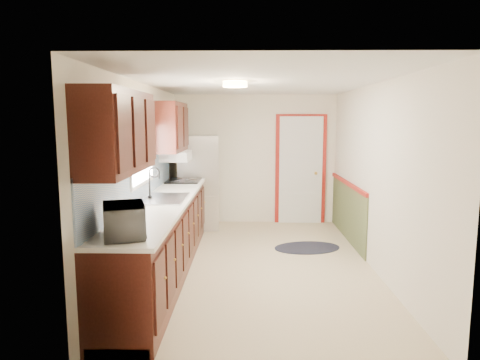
{
  "coord_description": "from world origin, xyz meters",
  "views": [
    {
      "loc": [
        -0.15,
        -5.5,
        1.93
      ],
      "look_at": [
        -0.24,
        0.06,
        1.15
      ],
      "focal_mm": 32.0,
      "sensor_mm": 36.0,
      "label": 1
    }
  ],
  "objects": [
    {
      "name": "rug",
      "position": [
        0.77,
        0.81,
        0.01
      ],
      "size": [
        1.11,
        0.83,
        0.01
      ],
      "primitive_type": "ellipsoid",
      "rotation": [
        0.0,
        0.0,
        0.19
      ],
      "color": "black",
      "rests_on": "ground"
    },
    {
      "name": "kitchen_run",
      "position": [
        -1.24,
        -0.29,
        0.81
      ],
      "size": [
        0.63,
        4.0,
        2.2
      ],
      "color": "#34110B",
      "rests_on": "ground"
    },
    {
      "name": "cooktop",
      "position": [
        -1.19,
        1.4,
        0.95
      ],
      "size": [
        0.53,
        0.64,
        0.02
      ],
      "primitive_type": "cube",
      "color": "black",
      "rests_on": "kitchen_run"
    },
    {
      "name": "microwave",
      "position": [
        -1.2,
        -1.95,
        1.11
      ],
      "size": [
        0.43,
        0.57,
        0.34
      ],
      "primitive_type": "imported",
      "rotation": [
        0.0,
        0.0,
        1.9
      ],
      "color": "white",
      "rests_on": "kitchen_run"
    },
    {
      "name": "room_shell",
      "position": [
        0.0,
        0.0,
        1.2
      ],
      "size": [
        3.2,
        5.2,
        2.52
      ],
      "color": "#CAB78E",
      "rests_on": "ground"
    },
    {
      "name": "ceiling_fixture",
      "position": [
        -0.3,
        -0.2,
        2.36
      ],
      "size": [
        0.3,
        0.3,
        0.06
      ],
      "primitive_type": "cylinder",
      "color": "#FFD88C",
      "rests_on": "room_shell"
    },
    {
      "name": "refrigerator",
      "position": [
        -1.02,
        2.05,
        0.83
      ],
      "size": [
        0.76,
        0.73,
        1.66
      ],
      "rotation": [
        0.0,
        0.0,
        0.11
      ],
      "color": "#B7B7BC",
      "rests_on": "ground"
    },
    {
      "name": "back_wall_trim",
      "position": [
        0.99,
        2.21,
        0.89
      ],
      "size": [
        1.12,
        2.3,
        2.08
      ],
      "color": "maroon",
      "rests_on": "ground"
    }
  ]
}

